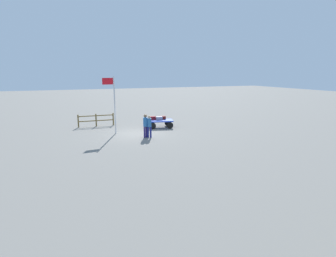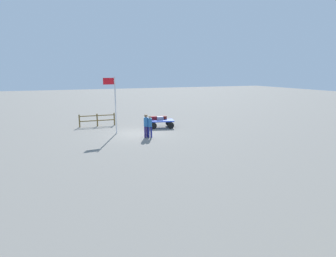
{
  "view_description": "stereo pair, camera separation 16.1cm",
  "coord_description": "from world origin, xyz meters",
  "px_view_note": "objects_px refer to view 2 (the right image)",
  "views": [
    {
      "loc": [
        5.8,
        20.84,
        4.92
      ],
      "look_at": [
        -0.16,
        6.0,
        1.59
      ],
      "focal_mm": 29.21,
      "sensor_mm": 36.0,
      "label": 1
    },
    {
      "loc": [
        5.65,
        20.9,
        4.92
      ],
      "look_at": [
        -0.16,
        6.0,
        1.59
      ],
      "focal_mm": 29.21,
      "sensor_mm": 36.0,
      "label": 2
    }
  ],
  "objects_px": {
    "luggage_cart": "(161,122)",
    "suitcase_navy": "(160,118)",
    "flagpole": "(114,100)",
    "suitcase_grey": "(153,118)",
    "worker_lead": "(146,124)",
    "worker_trailing": "(150,125)",
    "suitcase_dark": "(163,118)"
  },
  "relations": [
    {
      "from": "luggage_cart",
      "to": "suitcase_grey",
      "type": "distance_m",
      "value": 0.79
    },
    {
      "from": "worker_lead",
      "to": "flagpole",
      "type": "bearing_deg",
      "value": -49.13
    },
    {
      "from": "luggage_cart",
      "to": "flagpole",
      "type": "distance_m",
      "value": 4.89
    },
    {
      "from": "luggage_cart",
      "to": "suitcase_navy",
      "type": "xyz_separation_m",
      "value": [
        0.05,
        -0.15,
        0.32
      ]
    },
    {
      "from": "luggage_cart",
      "to": "suitcase_navy",
      "type": "distance_m",
      "value": 0.36
    },
    {
      "from": "luggage_cart",
      "to": "worker_lead",
      "type": "distance_m",
      "value": 3.94
    },
    {
      "from": "suitcase_navy",
      "to": "worker_trailing",
      "type": "xyz_separation_m",
      "value": [
        2.02,
        3.39,
        0.15
      ]
    },
    {
      "from": "suitcase_grey",
      "to": "worker_trailing",
      "type": "height_order",
      "value": "worker_trailing"
    },
    {
      "from": "suitcase_grey",
      "to": "worker_lead",
      "type": "distance_m",
      "value": 3.98
    },
    {
      "from": "suitcase_dark",
      "to": "suitcase_grey",
      "type": "distance_m",
      "value": 0.93
    },
    {
      "from": "suitcase_dark",
      "to": "worker_trailing",
      "type": "bearing_deg",
      "value": 56.07
    },
    {
      "from": "luggage_cart",
      "to": "suitcase_grey",
      "type": "xyz_separation_m",
      "value": [
        0.58,
        -0.43,
        0.33
      ]
    },
    {
      "from": "suitcase_grey",
      "to": "worker_trailing",
      "type": "xyz_separation_m",
      "value": [
        1.49,
        3.67,
        0.14
      ]
    },
    {
      "from": "suitcase_grey",
      "to": "luggage_cart",
      "type": "bearing_deg",
      "value": 143.19
    },
    {
      "from": "luggage_cart",
      "to": "flagpole",
      "type": "xyz_separation_m",
      "value": [
        4.28,
        0.88,
        2.2
      ]
    },
    {
      "from": "suitcase_dark",
      "to": "worker_lead",
      "type": "distance_m",
      "value": 4.41
    },
    {
      "from": "luggage_cart",
      "to": "flagpole",
      "type": "height_order",
      "value": "flagpole"
    },
    {
      "from": "suitcase_navy",
      "to": "worker_lead",
      "type": "distance_m",
      "value": 4.01
    },
    {
      "from": "suitcase_navy",
      "to": "luggage_cart",
      "type": "bearing_deg",
      "value": 107.33
    },
    {
      "from": "suitcase_grey",
      "to": "suitcase_navy",
      "type": "relative_size",
      "value": 1.09
    },
    {
      "from": "suitcase_dark",
      "to": "worker_lead",
      "type": "relative_size",
      "value": 0.37
    },
    {
      "from": "luggage_cart",
      "to": "suitcase_grey",
      "type": "relative_size",
      "value": 3.69
    },
    {
      "from": "worker_lead",
      "to": "worker_trailing",
      "type": "distance_m",
      "value": 0.3
    },
    {
      "from": "suitcase_navy",
      "to": "suitcase_grey",
      "type": "bearing_deg",
      "value": -27.73
    },
    {
      "from": "luggage_cart",
      "to": "worker_trailing",
      "type": "distance_m",
      "value": 3.87
    },
    {
      "from": "worker_lead",
      "to": "suitcase_grey",
      "type": "bearing_deg",
      "value": -116.4
    },
    {
      "from": "worker_trailing",
      "to": "worker_lead",
      "type": "bearing_deg",
      "value": -22.25
    },
    {
      "from": "worker_lead",
      "to": "flagpole",
      "type": "distance_m",
      "value": 3.39
    },
    {
      "from": "suitcase_dark",
      "to": "flagpole",
      "type": "xyz_separation_m",
      "value": [
        4.63,
        1.24,
        1.88
      ]
    },
    {
      "from": "suitcase_grey",
      "to": "flagpole",
      "type": "xyz_separation_m",
      "value": [
        3.71,
        1.31,
        1.87
      ]
    },
    {
      "from": "flagpole",
      "to": "suitcase_grey",
      "type": "bearing_deg",
      "value": -160.48
    },
    {
      "from": "worker_lead",
      "to": "suitcase_navy",
      "type": "bearing_deg",
      "value": -124.96
    }
  ]
}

